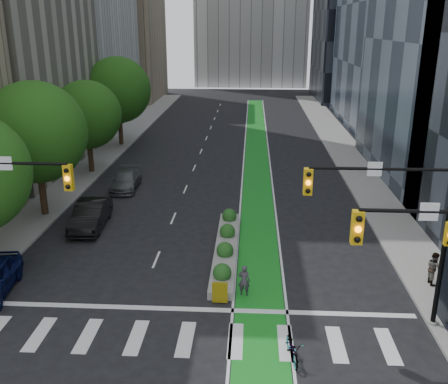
# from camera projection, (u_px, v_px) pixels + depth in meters

# --- Properties ---
(ground) EXTENTS (160.00, 160.00, 0.00)m
(ground) POSITION_uv_depth(u_px,v_px,m) (189.00, 325.00, 20.96)
(ground) COLOR black
(ground) RESTS_ON ground
(sidewalk_left) EXTENTS (3.60, 90.00, 0.15)m
(sidewalk_left) POSITION_uv_depth(u_px,v_px,m) (94.00, 162.00, 45.21)
(sidewalk_left) COLOR gray
(sidewalk_left) RESTS_ON ground
(sidewalk_right) EXTENTS (3.60, 90.00, 0.15)m
(sidewalk_right) POSITION_uv_depth(u_px,v_px,m) (357.00, 166.00, 43.95)
(sidewalk_right) COLOR gray
(sidewalk_right) RESTS_ON ground
(bike_lane_paint) EXTENTS (2.20, 70.00, 0.01)m
(bike_lane_paint) POSITION_uv_depth(u_px,v_px,m) (256.00, 152.00, 49.17)
(bike_lane_paint) COLOR #188721
(bike_lane_paint) RESTS_ON ground
(building_tan_far) EXTENTS (14.00, 16.00, 26.00)m
(building_tan_far) POSITION_uv_depth(u_px,v_px,m) (114.00, 17.00, 80.29)
(building_tan_far) COLOR tan
(building_tan_far) RESTS_ON ground
(building_dark_end) EXTENTS (14.00, 18.00, 28.00)m
(building_dark_end) POSITION_uv_depth(u_px,v_px,m) (363.00, 11.00, 79.72)
(building_dark_end) COLOR black
(building_dark_end) RESTS_ON ground
(tree_mid) EXTENTS (6.40, 6.40, 8.78)m
(tree_mid) POSITION_uv_depth(u_px,v_px,m) (35.00, 133.00, 31.12)
(tree_mid) COLOR black
(tree_mid) RESTS_ON ground
(tree_midfar) EXTENTS (5.60, 5.60, 7.76)m
(tree_midfar) POSITION_uv_depth(u_px,v_px,m) (87.00, 115.00, 40.77)
(tree_midfar) COLOR black
(tree_midfar) RESTS_ON ground
(tree_far) EXTENTS (6.60, 6.60, 9.00)m
(tree_far) POSITION_uv_depth(u_px,v_px,m) (118.00, 90.00, 49.99)
(tree_far) COLOR black
(tree_far) RESTS_ON ground
(signal_right) EXTENTS (5.82, 0.51, 7.20)m
(signal_right) POSITION_uv_depth(u_px,v_px,m) (409.00, 219.00, 19.40)
(signal_right) COLOR black
(signal_right) RESTS_ON ground
(median_planter) EXTENTS (1.20, 10.26, 1.10)m
(median_planter) POSITION_uv_depth(u_px,v_px,m) (226.00, 247.00, 27.43)
(median_planter) COLOR gray
(median_planter) RESTS_ON ground
(bicycle) EXTENTS (0.87, 1.82, 0.92)m
(bicycle) POSITION_uv_depth(u_px,v_px,m) (292.00, 348.00, 18.70)
(bicycle) COLOR gray
(bicycle) RESTS_ON ground
(cyclist) EXTENTS (0.61, 0.45, 1.53)m
(cyclist) POSITION_uv_depth(u_px,v_px,m) (244.00, 280.00, 23.02)
(cyclist) COLOR #3C3540
(cyclist) RESTS_ON ground
(parked_car_left_mid) EXTENTS (2.02, 5.06, 1.64)m
(parked_car_left_mid) POSITION_uv_depth(u_px,v_px,m) (91.00, 215.00, 30.79)
(parked_car_left_mid) COLOR black
(parked_car_left_mid) RESTS_ON ground
(parked_car_left_far) EXTENTS (2.08, 4.72, 1.35)m
(parked_car_left_far) POSITION_uv_depth(u_px,v_px,m) (126.00, 180.00, 38.11)
(parked_car_left_far) COLOR #505354
(parked_car_left_far) RESTS_ON ground
(pedestrian_near) EXTENTS (0.66, 0.82, 1.61)m
(pedestrian_near) POSITION_uv_depth(u_px,v_px,m) (434.00, 268.00, 23.78)
(pedestrian_near) COLOR gray
(pedestrian_near) RESTS_ON sidewalk_right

